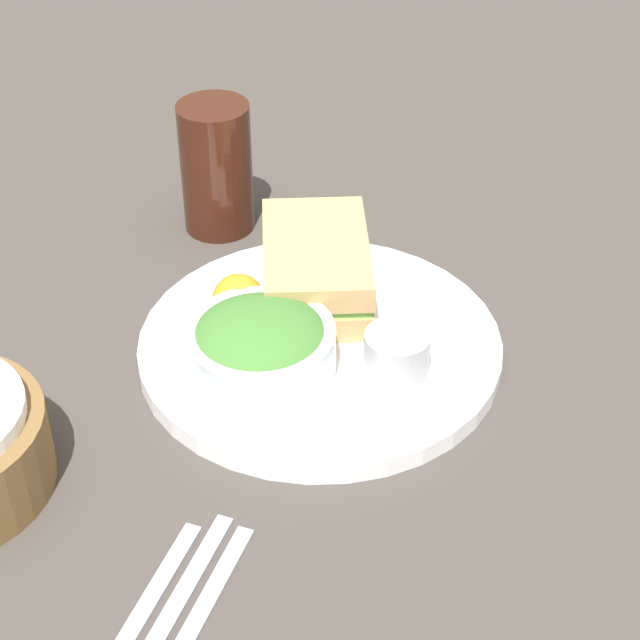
% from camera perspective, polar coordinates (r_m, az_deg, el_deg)
% --- Properties ---
extents(ground_plane, '(4.00, 4.00, 0.00)m').
position_cam_1_polar(ground_plane, '(0.91, 0.00, -1.83)').
color(ground_plane, '#3D3833').
extents(plate, '(0.31, 0.31, 0.02)m').
position_cam_1_polar(plate, '(0.91, 0.00, -1.42)').
color(plate, white).
rests_on(plate, ground_plane).
extents(sandwich, '(0.16, 0.11, 0.05)m').
position_cam_1_polar(sandwich, '(0.94, -0.22, 2.82)').
color(sandwich, tan).
rests_on(sandwich, plate).
extents(salad_bowl, '(0.12, 0.12, 0.06)m').
position_cam_1_polar(salad_bowl, '(0.85, -3.20, -1.36)').
color(salad_bowl, silver).
rests_on(salad_bowl, plate).
extents(dressing_cup, '(0.05, 0.05, 0.04)m').
position_cam_1_polar(dressing_cup, '(0.86, 4.11, -1.78)').
color(dressing_cup, '#99999E').
rests_on(dressing_cup, plate).
extents(orange_wedge, '(0.05, 0.05, 0.05)m').
position_cam_1_polar(orange_wedge, '(0.91, -4.36, 1.05)').
color(orange_wedge, orange).
rests_on(orange_wedge, plate).
extents(drink_glass, '(0.07, 0.07, 0.13)m').
position_cam_1_polar(drink_glass, '(1.05, -5.55, 8.09)').
color(drink_glass, '#38190F').
rests_on(drink_glass, ground_plane).
extents(fork, '(0.19, 0.07, 0.01)m').
position_cam_1_polar(fork, '(0.71, -7.17, -16.51)').
color(fork, '#B2B2B7').
rests_on(fork, ground_plane).
extents(knife, '(0.20, 0.07, 0.01)m').
position_cam_1_polar(knife, '(0.72, -8.52, -16.07)').
color(knife, '#B2B2B7').
rests_on(knife, ground_plane).
extents(spoon, '(0.17, 0.06, 0.01)m').
position_cam_1_polar(spoon, '(0.73, -9.83, -15.62)').
color(spoon, '#B2B2B7').
rests_on(spoon, ground_plane).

